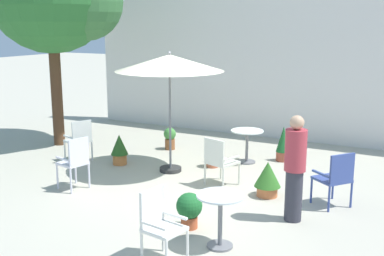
{
  "coord_description": "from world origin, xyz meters",
  "views": [
    {
      "loc": [
        3.88,
        -7.21,
        2.93
      ],
      "look_at": [
        0.0,
        0.22,
        1.09
      ],
      "focal_mm": 44.99,
      "sensor_mm": 36.0,
      "label": 1
    }
  ],
  "objects_px": {
    "patio_chair_2": "(80,138)",
    "potted_plant_4": "(283,144)",
    "patio_chair_4": "(336,176)",
    "patio_chair_3": "(219,159)",
    "potted_plant_1": "(119,148)",
    "potted_plant_0": "(268,178)",
    "potted_plant_5": "(212,156)",
    "patio_umbrella_0": "(170,64)",
    "patio_chair_1": "(75,160)",
    "potted_plant_2": "(189,208)",
    "cafe_table_1": "(247,140)",
    "patio_chair_0": "(159,221)",
    "cafe_table_0": "(220,211)",
    "standing_person": "(295,167)",
    "potted_plant_3": "(170,137)"
  },
  "relations": [
    {
      "from": "potted_plant_0",
      "to": "potted_plant_4",
      "type": "bearing_deg",
      "value": 100.44
    },
    {
      "from": "patio_umbrella_0",
      "to": "patio_chair_3",
      "type": "height_order",
      "value": "patio_umbrella_0"
    },
    {
      "from": "potted_plant_3",
      "to": "potted_plant_2",
      "type": "bearing_deg",
      "value": -56.24
    },
    {
      "from": "patio_umbrella_0",
      "to": "patio_chair_4",
      "type": "bearing_deg",
      "value": -7.49
    },
    {
      "from": "patio_umbrella_0",
      "to": "standing_person",
      "type": "bearing_deg",
      "value": -23.87
    },
    {
      "from": "cafe_table_1",
      "to": "patio_chair_0",
      "type": "relative_size",
      "value": 0.77
    },
    {
      "from": "potted_plant_5",
      "to": "patio_chair_3",
      "type": "bearing_deg",
      "value": -59.13
    },
    {
      "from": "potted_plant_4",
      "to": "potted_plant_5",
      "type": "distance_m",
      "value": 1.61
    },
    {
      "from": "patio_umbrella_0",
      "to": "potted_plant_2",
      "type": "distance_m",
      "value": 3.33
    },
    {
      "from": "patio_umbrella_0",
      "to": "potted_plant_2",
      "type": "height_order",
      "value": "patio_umbrella_0"
    },
    {
      "from": "patio_chair_2",
      "to": "standing_person",
      "type": "bearing_deg",
      "value": -11.34
    },
    {
      "from": "cafe_table_0",
      "to": "patio_chair_4",
      "type": "distance_m",
      "value": 2.4
    },
    {
      "from": "potted_plant_3",
      "to": "potted_plant_5",
      "type": "distance_m",
      "value": 1.71
    },
    {
      "from": "patio_chair_2",
      "to": "patio_chair_4",
      "type": "distance_m",
      "value": 5.41
    },
    {
      "from": "potted_plant_0",
      "to": "potted_plant_3",
      "type": "distance_m",
      "value": 3.63
    },
    {
      "from": "potted_plant_3",
      "to": "cafe_table_0",
      "type": "bearing_deg",
      "value": -52.41
    },
    {
      "from": "patio_chair_4",
      "to": "potted_plant_4",
      "type": "bearing_deg",
      "value": 124.89
    },
    {
      "from": "patio_chair_2",
      "to": "potted_plant_4",
      "type": "bearing_deg",
      "value": 27.89
    },
    {
      "from": "patio_umbrella_0",
      "to": "potted_plant_5",
      "type": "xyz_separation_m",
      "value": [
        0.62,
        0.66,
        -1.91
      ]
    },
    {
      "from": "patio_chair_1",
      "to": "patio_chair_2",
      "type": "height_order",
      "value": "patio_chair_1"
    },
    {
      "from": "patio_chair_1",
      "to": "potted_plant_4",
      "type": "xyz_separation_m",
      "value": [
        2.74,
        3.48,
        -0.17
      ]
    },
    {
      "from": "patio_chair_2",
      "to": "standing_person",
      "type": "distance_m",
      "value": 5.07
    },
    {
      "from": "potted_plant_2",
      "to": "potted_plant_4",
      "type": "relative_size",
      "value": 0.7
    },
    {
      "from": "patio_chair_0",
      "to": "patio_chair_3",
      "type": "xyz_separation_m",
      "value": [
        -0.5,
        2.91,
        -0.0
      ]
    },
    {
      "from": "cafe_table_1",
      "to": "patio_chair_3",
      "type": "xyz_separation_m",
      "value": [
        0.09,
        -1.64,
        0.02
      ]
    },
    {
      "from": "potted_plant_2",
      "to": "potted_plant_0",
      "type": "bearing_deg",
      "value": 72.02
    },
    {
      "from": "potted_plant_2",
      "to": "potted_plant_5",
      "type": "bearing_deg",
      "value": 108.89
    },
    {
      "from": "patio_chair_1",
      "to": "patio_chair_4",
      "type": "height_order",
      "value": "patio_chair_1"
    },
    {
      "from": "cafe_table_1",
      "to": "patio_chair_1",
      "type": "bearing_deg",
      "value": -124.89
    },
    {
      "from": "cafe_table_1",
      "to": "patio_chair_0",
      "type": "bearing_deg",
      "value": -82.51
    },
    {
      "from": "potted_plant_0",
      "to": "patio_umbrella_0",
      "type": "bearing_deg",
      "value": 168.02
    },
    {
      "from": "patio_chair_0",
      "to": "cafe_table_0",
      "type": "bearing_deg",
      "value": 51.55
    },
    {
      "from": "patio_chair_1",
      "to": "patio_umbrella_0",
      "type": "bearing_deg",
      "value": 60.8
    },
    {
      "from": "potted_plant_5",
      "to": "cafe_table_0",
      "type": "bearing_deg",
      "value": -63.23
    },
    {
      "from": "patio_chair_1",
      "to": "potted_plant_0",
      "type": "distance_m",
      "value": 3.4
    },
    {
      "from": "patio_umbrella_0",
      "to": "potted_plant_3",
      "type": "distance_m",
      "value": 2.53
    },
    {
      "from": "patio_chair_4",
      "to": "potted_plant_4",
      "type": "distance_m",
      "value": 2.69
    },
    {
      "from": "cafe_table_0",
      "to": "potted_plant_4",
      "type": "distance_m",
      "value": 4.39
    },
    {
      "from": "patio_chair_3",
      "to": "potted_plant_0",
      "type": "relative_size",
      "value": 1.46
    },
    {
      "from": "patio_chair_3",
      "to": "potted_plant_1",
      "type": "relative_size",
      "value": 1.39
    },
    {
      "from": "patio_chair_4",
      "to": "standing_person",
      "type": "bearing_deg",
      "value": -118.25
    },
    {
      "from": "potted_plant_0",
      "to": "potted_plant_5",
      "type": "distance_m",
      "value": 1.93
    },
    {
      "from": "patio_umbrella_0",
      "to": "potted_plant_5",
      "type": "relative_size",
      "value": 5.35
    },
    {
      "from": "patio_chair_1",
      "to": "potted_plant_5",
      "type": "distance_m",
      "value": 2.86
    },
    {
      "from": "patio_chair_1",
      "to": "patio_chair_4",
      "type": "xyz_separation_m",
      "value": [
        4.28,
        1.28,
        -0.03
      ]
    },
    {
      "from": "patio_chair_0",
      "to": "potted_plant_3",
      "type": "xyz_separation_m",
      "value": [
        -2.61,
        4.74,
        -0.23
      ]
    },
    {
      "from": "patio_chair_1",
      "to": "potted_plant_2",
      "type": "height_order",
      "value": "patio_chair_1"
    },
    {
      "from": "patio_umbrella_0",
      "to": "potted_plant_0",
      "type": "bearing_deg",
      "value": -11.98
    },
    {
      "from": "patio_chair_2",
      "to": "potted_plant_1",
      "type": "height_order",
      "value": "patio_chair_2"
    },
    {
      "from": "potted_plant_4",
      "to": "standing_person",
      "type": "bearing_deg",
      "value": -70.26
    }
  ]
}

